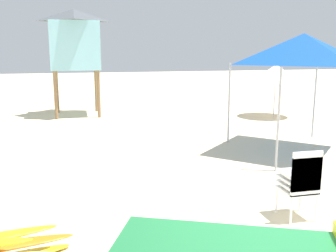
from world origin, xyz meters
name	(u,v)px	position (x,y,z in m)	size (l,w,h in m)	color
stacked_plastic_chairs	(301,179)	(1.29, 1.58, 0.65)	(0.48, 0.48, 1.11)	white
popup_canopy	(303,49)	(3.50, 5.19, 2.56)	(2.71, 2.71, 2.93)	#B2B2B7
lifeguard_tower	(75,39)	(-1.81, 12.21, 2.91)	(1.98, 1.98, 4.03)	olive
beach_umbrella_left	(276,73)	(5.47, 9.98, 1.65)	(1.92, 1.92, 1.99)	beige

